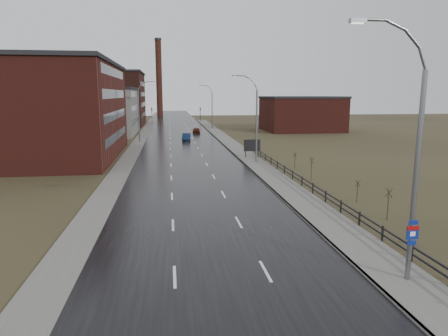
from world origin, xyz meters
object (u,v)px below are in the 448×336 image
object	(u,v)px
streetlight_main	(411,159)
car_far	(196,130)
billboard	(252,146)
car_near	(186,137)

from	to	relation	value
streetlight_main	car_far	xyz separation A→B (m)	(-4.66, 76.16, -5.36)
streetlight_main	billboard	xyz separation A→B (m)	(0.63, 38.18, -4.25)
streetlight_main	billboard	bearing A→B (deg)	89.06
streetlight_main	car_far	bearing A→B (deg)	93.50
car_near	streetlight_main	bearing A→B (deg)	-78.46
streetlight_main	car_near	bearing A→B (deg)	97.12
car_near	car_far	distance (m)	15.52
streetlight_main	car_near	distance (m)	61.64
car_near	car_far	world-z (taller)	car_near
streetlight_main	car_near	size ratio (longest dim) A/B	2.73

